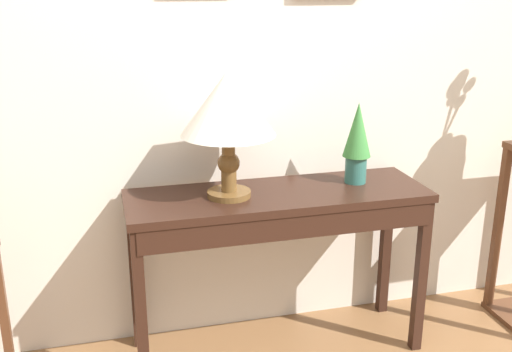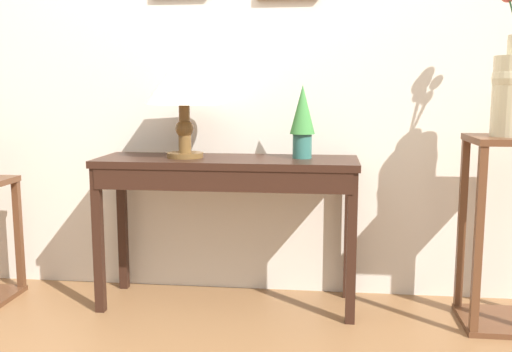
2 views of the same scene
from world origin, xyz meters
TOP-DOWN VIEW (x-y plane):
  - back_wall_with_art at (0.00, 1.49)m, footprint 9.00×0.13m
  - console_table at (0.03, 1.16)m, footprint 1.29×0.41m
  - table_lamp at (-0.18, 1.19)m, footprint 0.39×0.39m
  - potted_plant_on_console at (0.40, 1.23)m, footprint 0.12×0.12m
  - pedestal_stand_right at (1.35, 1.08)m, footprint 0.36×0.36m

SIDE VIEW (x-z plane):
  - pedestal_stand_right at x=1.35m, z-range 0.00..0.89m
  - console_table at x=0.03m, z-range 0.28..1.04m
  - potted_plant_on_console at x=0.40m, z-range 0.78..1.14m
  - table_lamp at x=-0.18m, z-range 0.88..1.40m
  - back_wall_with_art at x=0.00m, z-range 0.00..2.80m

